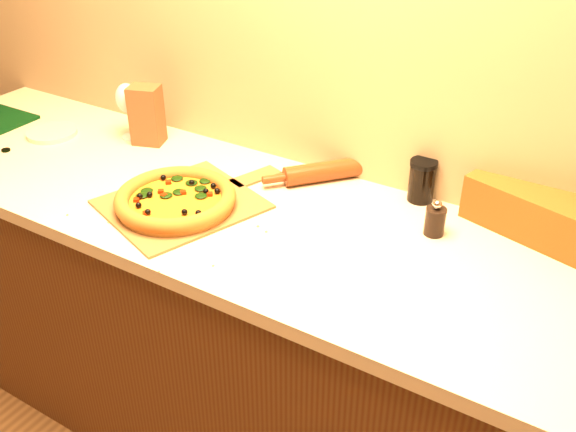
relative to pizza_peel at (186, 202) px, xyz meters
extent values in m
plane|color=#9E8460|center=(0.28, 0.38, 0.45)|extent=(4.00, 0.00, 4.00)
cube|color=#4C2410|center=(0.28, 0.06, -0.47)|extent=(2.80, 0.65, 0.86)
cube|color=beige|center=(0.28, 0.06, -0.02)|extent=(2.84, 0.68, 0.04)
cube|color=brown|center=(-0.01, -0.01, 0.00)|extent=(0.46, 0.48, 0.01)
cube|color=brown|center=(0.08, 0.22, 0.00)|extent=(0.11, 0.17, 0.01)
cylinder|color=#AC6F2B|center=(-0.01, -0.03, 0.01)|extent=(0.31, 0.31, 0.02)
cylinder|color=#F9A029|center=(-0.01, -0.03, 0.02)|extent=(0.26, 0.26, 0.01)
torus|color=#91421A|center=(-0.01, -0.03, 0.03)|extent=(0.33, 0.33, 0.04)
ellipsoid|color=black|center=(0.04, -0.01, 0.03)|extent=(0.03, 0.03, 0.01)
sphere|color=black|center=(-0.04, -0.05, 0.04)|extent=(0.02, 0.02, 0.02)
cube|color=#901A05|center=(0.01, -0.08, 0.03)|extent=(0.02, 0.02, 0.01)
cylinder|color=black|center=(-0.71, -0.04, 0.00)|extent=(0.03, 0.03, 0.01)
cylinder|color=black|center=(0.64, 0.21, 0.03)|extent=(0.05, 0.05, 0.07)
sphere|color=silver|center=(0.64, 0.21, 0.08)|extent=(0.02, 0.02, 0.02)
cylinder|color=#56230E|center=(0.28, 0.34, 0.03)|extent=(0.23, 0.26, 0.06)
cylinder|color=#56230E|center=(0.39, 0.47, 0.03)|extent=(0.06, 0.07, 0.02)
cylinder|color=#56230E|center=(0.16, 0.20, 0.03)|extent=(0.06, 0.07, 0.02)
cube|color=#633112|center=(0.90, 0.34, 0.06)|extent=(0.47, 0.26, 0.12)
cylinder|color=silver|center=(-0.44, 0.25, 0.00)|extent=(0.07, 0.07, 0.00)
cylinder|color=silver|center=(-0.44, 0.25, 0.04)|extent=(0.01, 0.01, 0.08)
ellipsoid|color=silver|center=(-0.44, 0.25, 0.13)|extent=(0.08, 0.08, 0.10)
cube|color=brown|center=(-0.36, 0.25, 0.09)|extent=(0.12, 0.10, 0.19)
cylinder|color=black|center=(0.54, 0.36, 0.05)|extent=(0.07, 0.07, 0.11)
cylinder|color=black|center=(0.54, 0.36, 0.11)|extent=(0.08, 0.08, 0.01)
cylinder|color=beige|center=(-0.68, 0.12, 0.00)|extent=(0.21, 0.21, 0.02)
camera|label=1|loc=(1.04, -1.16, 0.89)|focal=40.00mm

